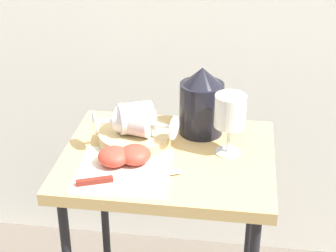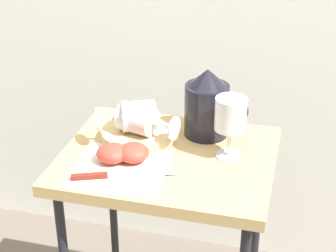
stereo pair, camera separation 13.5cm
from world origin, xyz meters
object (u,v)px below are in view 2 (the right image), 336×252
Objects in this scene: wine_glass_upright at (231,117)px; pitcher at (207,109)px; knife at (108,176)px; apple_half_right at (133,153)px; wine_glass_tipped_far at (139,119)px; wine_glass_tipped_near at (137,116)px; apple_half_left at (112,153)px; basket_tray at (138,136)px; table at (168,181)px.

pitcher is at bearing 126.79° from wine_glass_upright.
wine_glass_upright is 0.32m from knife.
pitcher is 0.13m from wine_glass_upright.
wine_glass_tipped_far is at bearing 97.76° from apple_half_right.
pitcher is 1.13× the size of wine_glass_tipped_near.
wine_glass_tipped_near is 0.13m from apple_half_left.
apple_half_left is (-0.19, -0.20, -0.05)m from pitcher.
wine_glass_tipped_far is at bearing 70.22° from apple_half_left.
basket_tray is at bearing 75.95° from apple_half_left.
knife is at bearing -126.67° from table.
basket_tray is 1.01× the size of pitcher.
wine_glass_tipped_near is at bearing -118.10° from basket_tray.
apple_half_right is at bearing -78.30° from wine_glass_tipped_near.
apple_half_left is at bearing -103.88° from wine_glass_tipped_near.
apple_half_left reaches higher than basket_tray.
table is 0.24m from wine_glass_upright.
wine_glass_tipped_near is (-0.24, 0.01, -0.03)m from wine_glass_upright.
apple_half_right is (0.01, -0.09, -0.05)m from wine_glass_tipped_far.
basket_tray is 0.81× the size of knife.
pitcher is 2.39× the size of apple_half_right.
basket_tray is 2.40× the size of apple_half_right.
table is 9.11× the size of apple_half_left.
wine_glass_tipped_near is (-0.17, -0.09, -0.00)m from pitcher.
basket_tray is 0.26m from wine_glass_upright.
knife reaches higher than table.
table is at bearing -25.07° from basket_tray.
wine_glass_upright is 0.25m from apple_half_right.
basket_tray is 0.06m from wine_glass_tipped_far.
pitcher is at bearing 60.92° from table.
table is 0.14m from basket_tray.
apple_half_left reaches higher than table.
wine_glass_tipped_near reaches higher than table.
knife is (0.01, -0.07, -0.02)m from apple_half_left.
wine_glass_tipped_far is at bearing 179.34° from wine_glass_upright.
wine_glass_tipped_far is 0.10m from apple_half_right.
pitcher reaches higher than wine_glass_tipped_far.
table is 3.81× the size of pitcher.
wine_glass_upright is (0.08, -0.10, 0.03)m from pitcher.
basket_tray is at bearing 61.90° from wine_glass_tipped_near.
apple_half_left is 0.05m from apple_half_right.
knife is at bearing -94.25° from wine_glass_tipped_near.
wine_glass_tipped_near is 2.12× the size of apple_half_right.
wine_glass_tipped_near is at bearing 76.12° from apple_half_left.
wine_glass_upright is 0.96× the size of wine_glass_tipped_near.
wine_glass_tipped_far is 0.19m from knife.
wine_glass_upright is 0.68× the size of knife.
pitcher reaches higher than table.
wine_glass_upright is at bearing 20.62° from apple_half_right.
knife is (-0.11, -0.14, 0.09)m from table.
apple_half_right is at bearing -82.24° from wine_glass_tipped_far.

